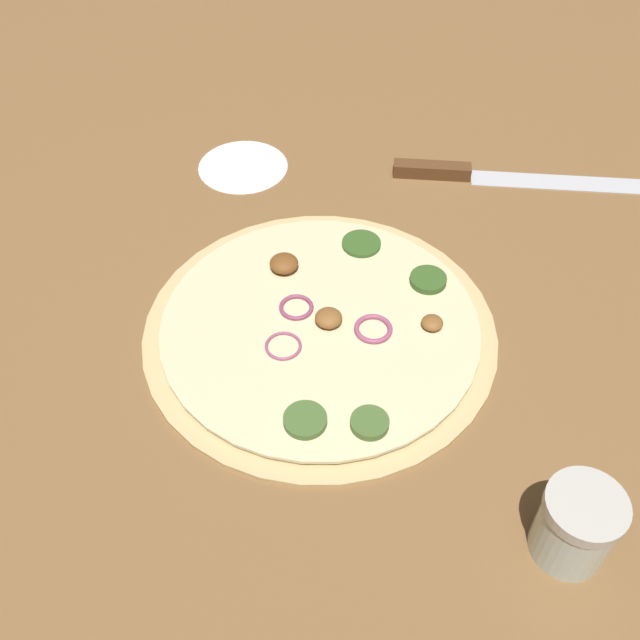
% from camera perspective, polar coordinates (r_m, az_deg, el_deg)
% --- Properties ---
extents(ground_plane, '(3.00, 3.00, 0.00)m').
position_cam_1_polar(ground_plane, '(0.79, 0.00, -0.90)').
color(ground_plane, brown).
extents(pizza, '(0.37, 0.37, 0.03)m').
position_cam_1_polar(pizza, '(0.79, 0.11, -0.57)').
color(pizza, '#D6B77A').
rests_on(pizza, ground_plane).
extents(knife, '(0.15, 0.32, 0.02)m').
position_cam_1_polar(knife, '(1.01, 11.90, 10.80)').
color(knife, silver).
rests_on(knife, ground_plane).
extents(spice_jar, '(0.07, 0.07, 0.07)m').
position_cam_1_polar(spice_jar, '(0.66, 18.95, -14.58)').
color(spice_jar, silver).
rests_on(spice_jar, ground_plane).
extents(flour_patch, '(0.12, 0.12, 0.00)m').
position_cam_1_polar(flour_patch, '(1.02, -5.88, 11.56)').
color(flour_patch, white).
rests_on(flour_patch, ground_plane).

